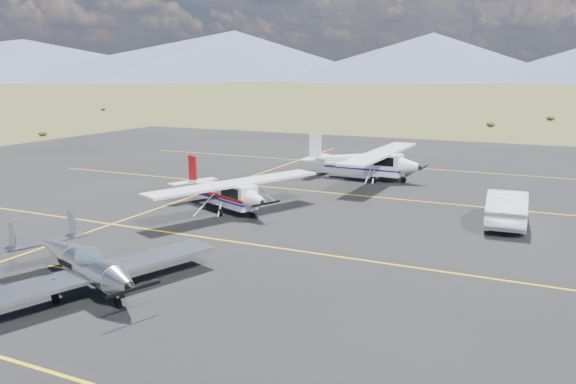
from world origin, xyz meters
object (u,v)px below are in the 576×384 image
Objects in this scene: aircraft_cessna at (224,189)px; sedan at (507,207)px; aircraft_low_wing at (83,263)px; aircraft_plain at (364,160)px.

sedan is at bearing 37.04° from aircraft_cessna.
aircraft_low_wing is 1.73× the size of sedan.
aircraft_low_wing is at bearing -58.60° from aircraft_cessna.
aircraft_cessna reaches higher than sedan.
aircraft_cessna is 11.98m from aircraft_plain.
aircraft_low_wing reaches higher than sedan.
aircraft_low_wing is 18.79m from sedan.
aircraft_cessna is at bearing 10.08° from sedan.
aircraft_plain reaches higher than aircraft_low_wing.
aircraft_cessna is at bearing 117.52° from aircraft_low_wing.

